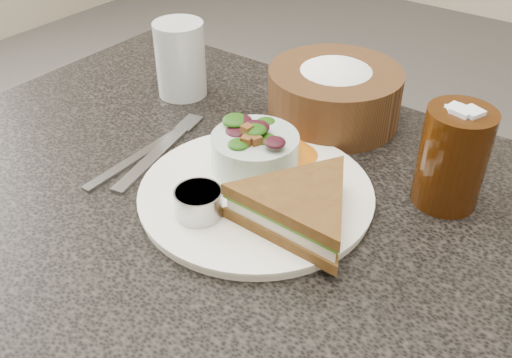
{
  "coord_description": "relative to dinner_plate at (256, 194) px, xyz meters",
  "views": [
    {
      "loc": [
        0.36,
        -0.45,
        1.2
      ],
      "look_at": [
        0.02,
        0.01,
        0.78
      ],
      "focal_mm": 40.0,
      "sensor_mm": 36.0,
      "label": 1
    }
  ],
  "objects": [
    {
      "name": "knife",
      "position": [
        -0.19,
        -0.01,
        -0.0
      ],
      "size": [
        0.02,
        0.22,
        0.0
      ],
      "primitive_type": "cube",
      "rotation": [
        0.0,
        0.0,
        0.02
      ],
      "color": "gray",
      "rests_on": "dining_table"
    },
    {
      "name": "orange_wedge",
      "position": [
        -0.01,
        0.09,
        0.02
      ],
      "size": [
        0.1,
        0.1,
        0.03
      ],
      "primitive_type": "cone",
      "rotation": [
        0.0,
        0.0,
        0.67
      ],
      "color": "orange",
      "rests_on": "dinner_plate"
    },
    {
      "name": "salad_bowl",
      "position": [
        -0.03,
        0.04,
        0.04
      ],
      "size": [
        0.12,
        0.12,
        0.07
      ],
      "primitive_type": null,
      "rotation": [
        0.0,
        0.0,
        -0.08
      ],
      "color": "#A8BEB3",
      "rests_on": "dinner_plate"
    },
    {
      "name": "sandwich",
      "position": [
        0.08,
        -0.02,
        0.03
      ],
      "size": [
        0.19,
        0.19,
        0.05
      ],
      "primitive_type": null,
      "rotation": [
        0.0,
        0.0,
        -0.03
      ],
      "color": "brown",
      "rests_on": "dinner_plate"
    },
    {
      "name": "dinner_plate",
      "position": [
        0.0,
        0.0,
        0.0
      ],
      "size": [
        0.29,
        0.29,
        0.01
      ],
      "primitive_type": "cylinder",
      "color": "white",
      "rests_on": "dining_table"
    },
    {
      "name": "water_glass",
      "position": [
        -0.27,
        0.16,
        0.05
      ],
      "size": [
        0.09,
        0.09,
        0.12
      ],
      "primitive_type": "cylinder",
      "rotation": [
        0.0,
        0.0,
        -0.09
      ],
      "color": "silver",
      "rests_on": "dining_table"
    },
    {
      "name": "dressing_ramekin",
      "position": [
        -0.03,
        -0.08,
        0.02
      ],
      "size": [
        0.06,
        0.06,
        0.03
      ],
      "primitive_type": "cylinder",
      "rotation": [
        0.0,
        0.0,
        0.03
      ],
      "color": "#9E9FA2",
      "rests_on": "dinner_plate"
    },
    {
      "name": "fork",
      "position": [
        -0.17,
        -0.01,
        -0.0
      ],
      "size": [
        0.06,
        0.19,
        0.01
      ],
      "primitive_type": "cube",
      "rotation": [
        0.0,
        0.0,
        0.23
      ],
      "color": "#A7A7A8",
      "rests_on": "dining_table"
    },
    {
      "name": "cola_glass",
      "position": [
        0.19,
        0.14,
        0.06
      ],
      "size": [
        0.08,
        0.08,
        0.14
      ],
      "primitive_type": null,
      "rotation": [
        0.0,
        0.0,
        -0.02
      ],
      "color": "black",
      "rests_on": "dining_table"
    },
    {
      "name": "bread_basket",
      "position": [
        -0.02,
        0.23,
        0.05
      ],
      "size": [
        0.2,
        0.2,
        0.11
      ],
      "primitive_type": null,
      "rotation": [
        0.0,
        0.0,
        -0.01
      ],
      "color": "#4C3218",
      "rests_on": "dining_table"
    }
  ]
}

